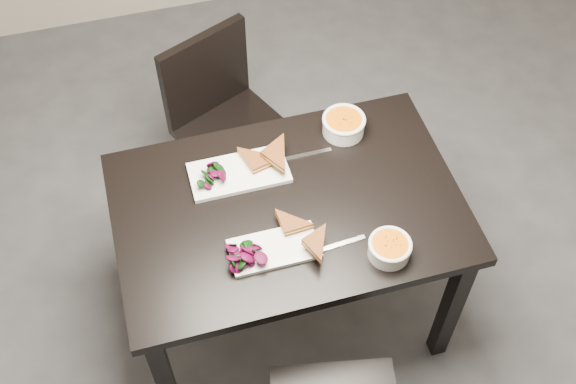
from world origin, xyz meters
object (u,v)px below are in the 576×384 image
object	(u,v)px
table	(288,221)
soup_bowl_far	(344,124)
chair_far	(224,116)
soup_bowl_near	(390,248)
plate_far	(239,173)
plate_near	(274,249)

from	to	relation	value
table	soup_bowl_far	size ratio (longest dim) A/B	7.39
table	chair_far	bearing A→B (deg)	96.74
table	soup_bowl_near	bearing A→B (deg)	-47.17
chair_far	plate_far	xyz separation A→B (m)	(-0.05, -0.55, 0.27)
table	plate_near	world-z (taller)	plate_near
chair_far	plate_far	distance (m)	0.62
plate_far	soup_bowl_far	xyz separation A→B (m)	(0.42, 0.10, 0.03)
plate_near	soup_bowl_far	xyz separation A→B (m)	(0.38, 0.44, 0.03)
plate_near	chair_far	bearing A→B (deg)	89.45
table	plate_near	distance (m)	0.22
chair_far	plate_near	bearing A→B (deg)	-115.13
soup_bowl_near	plate_far	bearing A→B (deg)	130.74
plate_near	soup_bowl_near	xyz separation A→B (m)	(0.36, -0.12, 0.03)
plate_near	soup_bowl_near	bearing A→B (deg)	-17.91
plate_near	soup_bowl_near	size ratio (longest dim) A/B	2.05
soup_bowl_near	plate_near	bearing A→B (deg)	162.09
plate_far	soup_bowl_far	size ratio (longest dim) A/B	2.16
chair_far	soup_bowl_far	xyz separation A→B (m)	(0.38, -0.45, 0.31)
soup_bowl_near	soup_bowl_far	distance (m)	0.56
table	plate_far	bearing A→B (deg)	127.05
chair_far	plate_near	distance (m)	0.94
table	soup_bowl_near	world-z (taller)	soup_bowl_near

